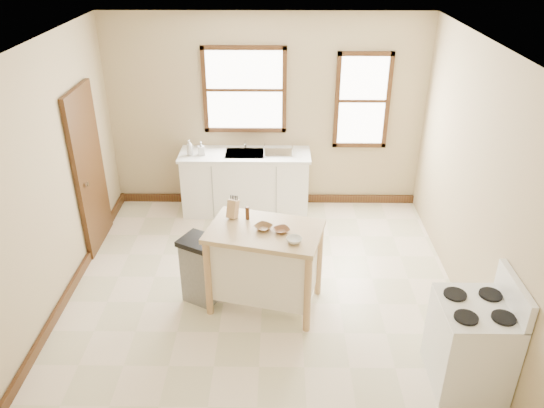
{
  "coord_description": "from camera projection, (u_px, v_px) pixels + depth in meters",
  "views": [
    {
      "loc": [
        0.17,
        -4.77,
        3.8
      ],
      "look_at": [
        0.11,
        0.4,
        1.06
      ],
      "focal_mm": 35.0,
      "sensor_mm": 36.0,
      "label": 1
    }
  ],
  "objects": [
    {
      "name": "trash_bin",
      "position": [
        201.0,
        270.0,
        5.89
      ],
      "size": [
        0.52,
        0.49,
        0.79
      ],
      "primitive_type": null,
      "rotation": [
        0.0,
        0.0,
        -0.49
      ],
      "color": "gray",
      "rests_on": "ground"
    },
    {
      "name": "dish_rack",
      "position": [
        278.0,
        150.0,
        7.47
      ],
      "size": [
        0.44,
        0.35,
        0.1
      ],
      "primitive_type": null,
      "rotation": [
        0.0,
        0.0,
        0.09
      ],
      "color": "silver",
      "rests_on": "sink_counter"
    },
    {
      "name": "window_side",
      "position": [
        362.0,
        101.0,
        7.42
      ],
      "size": [
        0.77,
        0.06,
        1.37
      ],
      "primitive_type": null,
      "color": "#3C1E10",
      "rests_on": "wall_back"
    },
    {
      "name": "knife_block",
      "position": [
        233.0,
        209.0,
        5.73
      ],
      "size": [
        0.13,
        0.13,
        0.2
      ],
      "primitive_type": null,
      "rotation": [
        0.0,
        0.0,
        -0.43
      ],
      "color": "tan",
      "rests_on": "kitchen_island"
    },
    {
      "name": "bowl_b",
      "position": [
        281.0,
        230.0,
        5.5
      ],
      "size": [
        0.22,
        0.22,
        0.04
      ],
      "primitive_type": "imported",
      "rotation": [
        0.0,
        0.0,
        0.45
      ],
      "color": "brown",
      "rests_on": "kitchen_island"
    },
    {
      "name": "bowl_a",
      "position": [
        263.0,
        227.0,
        5.54
      ],
      "size": [
        0.25,
        0.25,
        0.04
      ],
      "primitive_type": "imported",
      "rotation": [
        0.0,
        0.0,
        -0.63
      ],
      "color": "brown",
      "rests_on": "kitchen_island"
    },
    {
      "name": "wall_back",
      "position": [
        266.0,
        114.0,
        7.55
      ],
      "size": [
        4.5,
        0.04,
        2.8
      ],
      "primitive_type": "cube",
      "color": "tan",
      "rests_on": "ground"
    },
    {
      "name": "baseboard_left",
      "position": [
        66.0,
        297.0,
        5.99
      ],
      "size": [
        0.04,
        5.0,
        0.12
      ],
      "primitive_type": "cube",
      "color": "#3C1E10",
      "rests_on": "ground"
    },
    {
      "name": "baseboard_back",
      "position": [
        267.0,
        198.0,
        8.15
      ],
      "size": [
        4.5,
        0.04,
        0.12
      ],
      "primitive_type": "cube",
      "color": "#3C1E10",
      "rests_on": "ground"
    },
    {
      "name": "wall_right",
      "position": [
        485.0,
        194.0,
        5.31
      ],
      "size": [
        0.04,
        5.0,
        2.8
      ],
      "primitive_type": "cube",
      "color": "tan",
      "rests_on": "ground"
    },
    {
      "name": "door_left",
      "position": [
        89.0,
        170.0,
        6.67
      ],
      "size": [
        0.06,
        0.9,
        2.1
      ],
      "primitive_type": "cube",
      "color": "#3C1E10",
      "rests_on": "ground"
    },
    {
      "name": "kitchen_island",
      "position": [
        265.0,
        267.0,
        5.78
      ],
      "size": [
        1.33,
        1.01,
        0.96
      ],
      "primitive_type": null,
      "rotation": [
        0.0,
        0.0,
        -0.24
      ],
      "color": "tan",
      "rests_on": "ground"
    },
    {
      "name": "ceiling",
      "position": [
        259.0,
        51.0,
        4.68
      ],
      "size": [
        5.0,
        5.0,
        0.0
      ],
      "primitive_type": "plane",
      "rotation": [
        3.14,
        0.0,
        0.0
      ],
      "color": "white",
      "rests_on": "ground"
    },
    {
      "name": "gas_stove",
      "position": [
        473.0,
        332.0,
        4.74
      ],
      "size": [
        0.69,
        0.7,
        1.12
      ],
      "primitive_type": null,
      "color": "white",
      "rests_on": "ground"
    },
    {
      "name": "floor",
      "position": [
        262.0,
        303.0,
        5.99
      ],
      "size": [
        5.0,
        5.0,
        0.0
      ],
      "primitive_type": "plane",
      "color": "#F6E1C3",
      "rests_on": "ground"
    },
    {
      "name": "bowl_c",
      "position": [
        294.0,
        240.0,
        5.31
      ],
      "size": [
        0.17,
        0.17,
        0.05
      ],
      "primitive_type": "imported",
      "rotation": [
        0.0,
        0.0,
        -0.08
      ],
      "color": "silver",
      "rests_on": "kitchen_island"
    },
    {
      "name": "window_main",
      "position": [
        245.0,
        90.0,
        7.37
      ],
      "size": [
        1.17,
        0.06,
        1.22
      ],
      "primitive_type": null,
      "color": "#3C1E10",
      "rests_on": "wall_back"
    },
    {
      "name": "pepper_grinder",
      "position": [
        247.0,
        213.0,
        5.71
      ],
      "size": [
        0.05,
        0.05,
        0.15
      ],
      "primitive_type": "cylinder",
      "rotation": [
        0.0,
        0.0,
        -0.22
      ],
      "color": "#442712",
      "rests_on": "kitchen_island"
    },
    {
      "name": "faucet",
      "position": [
        245.0,
        141.0,
        7.62
      ],
      "size": [
        0.03,
        0.03,
        0.22
      ],
      "primitive_type": "cylinder",
      "color": "silver",
      "rests_on": "sink_counter"
    },
    {
      "name": "sink_counter",
      "position": [
        246.0,
        182.0,
        7.72
      ],
      "size": [
        1.86,
        0.62,
        0.92
      ],
      "primitive_type": null,
      "color": "white",
      "rests_on": "ground"
    },
    {
      "name": "wall_left",
      "position": [
        39.0,
        191.0,
        5.36
      ],
      "size": [
        0.04,
        5.0,
        2.8
      ],
      "primitive_type": "cube",
      "color": "tan",
      "rests_on": "ground"
    },
    {
      "name": "soap_bottle_b",
      "position": [
        201.0,
        148.0,
        7.41
      ],
      "size": [
        0.11,
        0.11,
        0.19
      ],
      "primitive_type": "imported",
      "rotation": [
        0.0,
        0.0,
        0.25
      ],
      "color": "#B2B2B2",
      "rests_on": "sink_counter"
    },
    {
      "name": "soap_bottle_a",
      "position": [
        190.0,
        148.0,
        7.39
      ],
      "size": [
        0.12,
        0.12,
        0.23
      ],
      "primitive_type": "imported",
      "rotation": [
        0.0,
        0.0,
        -0.43
      ],
      "color": "#B2B2B2",
      "rests_on": "sink_counter"
    }
  ]
}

